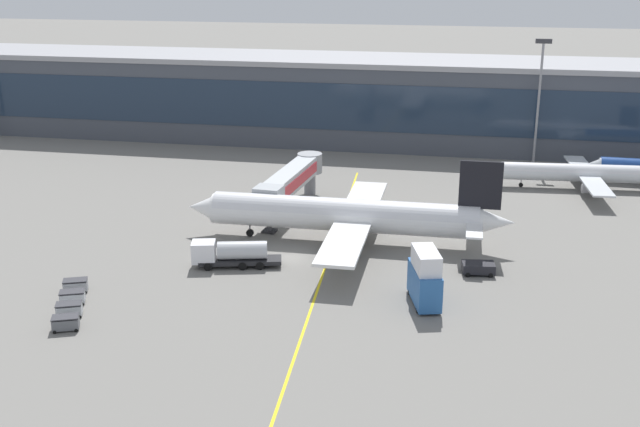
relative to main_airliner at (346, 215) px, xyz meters
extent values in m
plane|color=slate|center=(-5.82, -6.94, -3.87)|extent=(700.00, 700.00, 0.00)
cube|color=yellow|center=(-1.25, -4.94, -3.86)|extent=(5.33, 79.86, 0.01)
cube|color=#424751|center=(-1.98, 59.64, 4.08)|extent=(217.15, 20.31, 15.90)
cube|color=#1E2D42|center=(-1.98, 49.42, 4.88)|extent=(210.63, 0.16, 8.90)
cube|color=#99999E|center=(-1.98, 59.64, 12.53)|extent=(221.49, 20.71, 1.00)
cylinder|color=white|center=(-0.27, 0.00, -0.15)|extent=(35.61, 4.46, 4.09)
cylinder|color=silver|center=(-0.27, 0.00, 0.21)|extent=(34.90, 4.28, 3.93)
cone|color=white|center=(-19.49, -0.20, -0.15)|extent=(4.13, 3.93, 3.89)
cone|color=white|center=(19.15, 0.19, 0.26)|extent=(4.95, 3.53, 3.48)
cube|color=black|center=(17.01, 0.17, 4.96)|extent=(5.33, 0.41, 6.14)
cube|color=white|center=(16.55, -3.93, 0.46)|extent=(2.07, 6.57, 0.24)
cube|color=white|center=(16.47, 4.26, 0.46)|extent=(2.07, 6.57, 0.24)
cube|color=white|center=(1.32, -9.50, -0.46)|extent=(4.95, 14.99, 0.40)
cube|color=white|center=(1.13, 9.53, -0.46)|extent=(4.95, 14.99, 0.40)
cylinder|color=#939399|center=(0.30, -6.83, -1.89)|extent=(3.18, 2.28, 2.25)
cylinder|color=#939399|center=(0.16, 6.83, -1.89)|extent=(3.18, 2.28, 2.25)
cylinder|color=black|center=(-13.08, -0.13, -3.37)|extent=(1.00, 0.41, 1.00)
cylinder|color=slate|center=(-13.08, -0.13, -2.53)|extent=(0.20, 0.20, 1.67)
cylinder|color=black|center=(1.88, -1.82, -3.37)|extent=(1.00, 0.41, 1.00)
cylinder|color=slate|center=(1.88, -1.82, -2.53)|extent=(0.20, 0.20, 1.67)
cylinder|color=black|center=(1.84, 1.86, -3.37)|extent=(1.00, 0.41, 1.00)
cylinder|color=slate|center=(1.84, 1.86, -2.53)|extent=(0.20, 0.20, 1.67)
cube|color=#B2B7BC|center=(-10.13, 11.55, 1.15)|extent=(4.62, 19.28, 2.80)
cube|color=red|center=(-10.08, 11.54, 1.15)|extent=(4.48, 16.25, 1.54)
cube|color=#9EA3A8|center=(-10.94, 2.04, 1.15)|extent=(3.86, 3.50, 2.94)
cylinder|color=#4C4C51|center=(-10.94, 2.04, -2.06)|extent=(0.70, 0.70, 3.61)
cube|color=#262628|center=(-10.94, 2.04, -3.72)|extent=(1.95, 1.95, 0.30)
cylinder|color=gray|center=(-9.31, 21.06, 1.15)|extent=(3.90, 3.90, 3.08)
cylinder|color=gray|center=(-9.31, 21.06, -2.06)|extent=(1.80, 1.80, 3.61)
cube|color=#232326|center=(-11.21, -10.73, -3.12)|extent=(10.31, 4.86, 0.50)
cube|color=silver|center=(-15.48, -11.80, -1.87)|extent=(3.32, 3.11, 2.50)
cube|color=black|center=(-16.70, -12.11, -1.37)|extent=(0.71, 2.27, 1.12)
cylinder|color=#B7BABF|center=(-10.94, -10.67, -1.77)|extent=(6.35, 3.59, 2.20)
cylinder|color=black|center=(-14.64, -12.82, -3.37)|extent=(1.06, 0.58, 1.00)
cylinder|color=black|center=(-15.22, -10.52, -3.37)|extent=(1.06, 0.58, 1.00)
cylinder|color=black|center=(-10.63, -11.81, -3.37)|extent=(1.06, 0.58, 1.00)
cylinder|color=black|center=(-11.21, -9.51, -3.37)|extent=(1.06, 0.58, 1.00)
cylinder|color=black|center=(-8.59, -11.30, -3.37)|extent=(1.06, 0.58, 1.00)
cylinder|color=black|center=(-9.17, -9.00, -3.37)|extent=(1.06, 0.58, 1.00)
cube|color=black|center=(17.26, -7.48, -3.02)|extent=(4.09, 2.82, 1.10)
cube|color=black|center=(16.32, -7.61, -2.82)|extent=(1.61, 2.24, 0.33)
cylinder|color=black|center=(16.10, -8.69, -3.57)|extent=(0.63, 0.33, 0.60)
cylinder|color=black|center=(15.80, -6.64, -3.57)|extent=(0.63, 0.33, 0.60)
cylinder|color=black|center=(18.73, -8.31, -3.57)|extent=(0.63, 0.33, 0.60)
cylinder|color=black|center=(18.43, -6.26, -3.57)|extent=(0.63, 0.33, 0.60)
cube|color=#285B9E|center=(11.52, -17.10, -1.67)|extent=(4.27, 7.22, 3.80)
cube|color=silver|center=(11.61, -17.42, 1.33)|extent=(3.68, 5.56, 2.20)
cylinder|color=black|center=(9.79, -15.12, -3.57)|extent=(0.40, 0.65, 0.60)
cylinder|color=black|center=(11.95, -14.50, -3.57)|extent=(0.40, 0.65, 0.60)
cylinder|color=black|center=(11.09, -19.69, -3.57)|extent=(0.40, 0.65, 0.60)
cylinder|color=black|center=(13.26, -19.08, -3.57)|extent=(0.40, 0.65, 0.60)
cube|color=#595B60|center=(-23.60, -30.58, -3.14)|extent=(2.97, 2.37, 1.10)
cube|color=#333338|center=(-23.60, -30.58, -2.44)|extent=(3.03, 2.42, 0.10)
cylinder|color=black|center=(-24.28, -31.67, -3.69)|extent=(0.38, 0.25, 0.36)
cylinder|color=black|center=(-24.84, -30.28, -3.69)|extent=(0.38, 0.25, 0.36)
cylinder|color=black|center=(-22.35, -30.89, -3.69)|extent=(0.38, 0.25, 0.36)
cylinder|color=black|center=(-22.92, -29.50, -3.69)|extent=(0.38, 0.25, 0.36)
cube|color=#B2B7BC|center=(-24.81, -27.62, -3.14)|extent=(2.97, 2.37, 1.10)
cube|color=#333338|center=(-24.81, -27.62, -2.44)|extent=(3.03, 2.42, 0.10)
cylinder|color=black|center=(-25.49, -28.71, -3.69)|extent=(0.38, 0.25, 0.36)
cylinder|color=black|center=(-26.05, -27.32, -3.69)|extent=(0.38, 0.25, 0.36)
cylinder|color=black|center=(-23.56, -27.92, -3.69)|extent=(0.38, 0.25, 0.36)
cylinder|color=black|center=(-24.13, -26.53, -3.69)|extent=(0.38, 0.25, 0.36)
cube|color=#B2B7BC|center=(-26.01, -24.66, -3.14)|extent=(2.97, 2.37, 1.10)
cube|color=#333338|center=(-26.01, -24.66, -2.44)|extent=(3.03, 2.42, 0.10)
cylinder|color=black|center=(-26.69, -25.74, -3.69)|extent=(0.38, 0.25, 0.36)
cylinder|color=black|center=(-27.26, -24.35, -3.69)|extent=(0.38, 0.25, 0.36)
cylinder|color=black|center=(-24.77, -24.96, -3.69)|extent=(0.38, 0.25, 0.36)
cylinder|color=black|center=(-25.33, -23.57, -3.69)|extent=(0.38, 0.25, 0.36)
cube|color=gray|center=(-27.22, -21.69, -3.14)|extent=(2.97, 2.37, 1.10)
cube|color=#333338|center=(-27.22, -21.69, -2.44)|extent=(3.03, 2.42, 0.10)
cylinder|color=black|center=(-27.90, -22.78, -3.69)|extent=(0.38, 0.25, 0.36)
cylinder|color=black|center=(-28.47, -21.39, -3.69)|extent=(0.38, 0.25, 0.36)
cylinder|color=black|center=(-25.97, -21.99, -3.69)|extent=(0.38, 0.25, 0.36)
cylinder|color=black|center=(-26.54, -20.61, -3.69)|extent=(0.38, 0.25, 0.36)
cylinder|color=silver|center=(33.20, 32.25, -1.27)|extent=(26.12, 4.76, 2.70)
cylinder|color=silver|center=(33.20, 32.25, -1.03)|extent=(25.59, 4.61, 2.60)
cone|color=silver|center=(19.31, 31.14, -1.27)|extent=(2.90, 2.78, 2.57)
cube|color=silver|center=(34.78, 25.54, -1.47)|extent=(4.17, 11.14, 0.28)
cube|color=silver|center=(33.69, 39.12, -1.47)|extent=(4.17, 11.14, 0.28)
cylinder|color=#939399|center=(33.93, 27.45, -2.42)|extent=(2.19, 1.65, 1.49)
cylinder|color=#939399|center=(33.16, 37.10, -2.42)|extent=(2.19, 1.65, 1.49)
cylinder|color=black|center=(23.88, 31.50, -3.52)|extent=(0.71, 0.33, 0.69)
cylinder|color=slate|center=(23.88, 31.50, -2.90)|extent=(0.14, 0.14, 1.24)
cylinder|color=black|center=(34.85, 31.16, -3.52)|extent=(0.71, 0.33, 0.69)
cylinder|color=slate|center=(34.85, 31.16, -2.90)|extent=(0.14, 0.14, 1.24)
cylinder|color=black|center=(34.66, 33.59, -3.52)|extent=(0.71, 0.33, 0.69)
cylinder|color=slate|center=(34.66, 33.59, -2.90)|extent=(0.14, 0.14, 1.24)
cone|color=#B2B7BC|center=(35.73, 37.86, -1.23)|extent=(2.78, 2.65, 2.57)
cylinder|color=black|center=(39.98, 37.73, -3.53)|extent=(0.69, 0.29, 0.68)
cylinder|color=slate|center=(39.98, 37.73, -2.88)|extent=(0.14, 0.14, 1.28)
cylinder|color=gray|center=(26.75, 47.64, 6.91)|extent=(0.44, 0.44, 21.56)
cube|color=#333338|center=(26.75, 47.64, 18.09)|extent=(2.80, 0.50, 0.80)
camera|label=1|loc=(15.71, -95.69, 32.20)|focal=43.89mm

